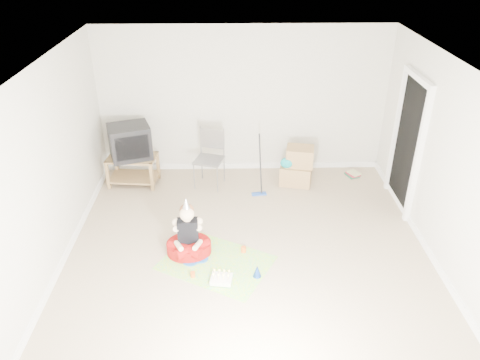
{
  "coord_description": "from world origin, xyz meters",
  "views": [
    {
      "loc": [
        -0.22,
        -5.25,
        4.03
      ],
      "look_at": [
        -0.1,
        0.4,
        0.9
      ],
      "focal_mm": 35.0,
      "sensor_mm": 36.0,
      "label": 1
    }
  ],
  "objects_px": {
    "tv_stand": "(133,168)",
    "folding_chair": "(209,160)",
    "crt_tv": "(130,142)",
    "birthday_cake": "(221,280)",
    "seated_woman": "(189,241)",
    "cardboard_boxes": "(297,166)"
  },
  "relations": [
    {
      "from": "crt_tv",
      "to": "cardboard_boxes",
      "type": "relative_size",
      "value": 0.98
    },
    {
      "from": "birthday_cake",
      "to": "seated_woman",
      "type": "bearing_deg",
      "value": 126.18
    },
    {
      "from": "seated_woman",
      "to": "crt_tv",
      "type": "bearing_deg",
      "value": 118.85
    },
    {
      "from": "cardboard_boxes",
      "to": "birthday_cake",
      "type": "relative_size",
      "value": 2.27
    },
    {
      "from": "tv_stand",
      "to": "crt_tv",
      "type": "height_order",
      "value": "crt_tv"
    },
    {
      "from": "tv_stand",
      "to": "cardboard_boxes",
      "type": "height_order",
      "value": "cardboard_boxes"
    },
    {
      "from": "folding_chair",
      "to": "cardboard_boxes",
      "type": "bearing_deg",
      "value": 1.85
    },
    {
      "from": "folding_chair",
      "to": "crt_tv",
      "type": "bearing_deg",
      "value": 175.43
    },
    {
      "from": "crt_tv",
      "to": "birthday_cake",
      "type": "bearing_deg",
      "value": -78.45
    },
    {
      "from": "cardboard_boxes",
      "to": "seated_woman",
      "type": "xyz_separation_m",
      "value": [
        -1.73,
        -1.94,
        -0.13
      ]
    },
    {
      "from": "crt_tv",
      "to": "folding_chair",
      "type": "height_order",
      "value": "crt_tv"
    },
    {
      "from": "crt_tv",
      "to": "seated_woman",
      "type": "height_order",
      "value": "crt_tv"
    },
    {
      "from": "tv_stand",
      "to": "seated_woman",
      "type": "relative_size",
      "value": 0.98
    },
    {
      "from": "tv_stand",
      "to": "seated_woman",
      "type": "bearing_deg",
      "value": -61.15
    },
    {
      "from": "crt_tv",
      "to": "birthday_cake",
      "type": "height_order",
      "value": "crt_tv"
    },
    {
      "from": "crt_tv",
      "to": "tv_stand",
      "type": "bearing_deg",
      "value": 160.84
    },
    {
      "from": "folding_chair",
      "to": "cardboard_boxes",
      "type": "distance_m",
      "value": 1.52
    },
    {
      "from": "cardboard_boxes",
      "to": "seated_woman",
      "type": "distance_m",
      "value": 2.6
    },
    {
      "from": "tv_stand",
      "to": "folding_chair",
      "type": "relative_size",
      "value": 0.86
    },
    {
      "from": "tv_stand",
      "to": "crt_tv",
      "type": "relative_size",
      "value": 1.32
    },
    {
      "from": "tv_stand",
      "to": "seated_woman",
      "type": "height_order",
      "value": "seated_woman"
    },
    {
      "from": "folding_chair",
      "to": "birthday_cake",
      "type": "relative_size",
      "value": 3.4
    }
  ]
}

